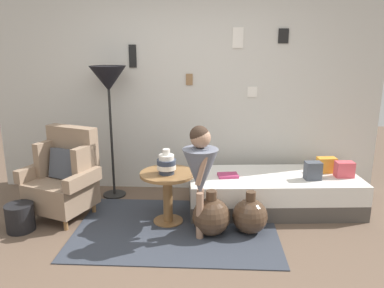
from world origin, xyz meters
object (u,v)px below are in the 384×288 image
daybed (273,192)px  person_child (200,168)px  vase_striped (166,164)px  demijohn_near (211,216)px  magazine_basket (20,217)px  book_on_daybed (228,175)px  armchair (65,177)px  side_table (168,187)px  floor_lamp (108,84)px  demijohn_far (250,216)px

daybed → person_child: person_child is taller
vase_striped → demijohn_near: size_ratio=0.56×
person_child → demijohn_near: size_ratio=2.41×
person_child → magazine_basket: bearing=179.1°
book_on_daybed → armchair: bearing=-173.2°
side_table → person_child: size_ratio=0.51×
magazine_basket → demijohn_near: bearing=0.5°
armchair → floor_lamp: 1.18m
book_on_daybed → magazine_basket: 2.22m
side_table → magazine_basket: side_table is taller
daybed → side_table: (-1.16, -0.41, 0.20)m
daybed → book_on_daybed: book_on_daybed is taller
demijohn_near → demijohn_far: demijohn_near is taller
armchair → demijohn_near: bearing=-13.2°
side_table → demijohn_far: (0.84, -0.19, -0.22)m
side_table → demijohn_far: 0.89m
book_on_daybed → demijohn_near: (-0.18, -0.59, -0.22)m
armchair → magazine_basket: 0.60m
floor_lamp → person_child: floor_lamp is taller
person_child → magazine_basket: (-1.82, 0.03, -0.57)m
demijohn_near → floor_lamp: bearing=142.1°
floor_lamp → book_on_daybed: (1.40, -0.36, -0.98)m
daybed → book_on_daybed: size_ratio=8.89×
floor_lamp → person_child: size_ratio=1.43×
floor_lamp → demijohn_far: (1.60, -0.89, -1.21)m
book_on_daybed → magazine_basket: (-2.11, -0.61, -0.28)m
floor_lamp → magazine_basket: 1.74m
floor_lamp → magazine_basket: bearing=-126.6°
side_table → magazine_basket: size_ratio=2.04×
person_child → book_on_daybed: size_ratio=5.07×
side_table → magazine_basket: 1.52m
demijohn_near → daybed: bearing=42.9°
daybed → magazine_basket: size_ratio=6.98×
vase_striped → book_on_daybed: size_ratio=1.18×
floor_lamp → armchair: bearing=-123.6°
side_table → floor_lamp: (-0.76, 0.70, 1.00)m
person_child → demijohn_far: person_child is taller
armchair → daybed: size_ratio=0.50×
armchair → vase_striped: size_ratio=3.74×
side_table → demijohn_far: size_ratio=1.30×
book_on_daybed → demijohn_far: 0.62m
vase_striped → demijohn_far: 0.99m
person_child → vase_striped: bearing=144.0°
vase_striped → floor_lamp: size_ratio=0.16×
armchair → vase_striped: bearing=-8.2°
armchair → vase_striped: 1.17m
person_child → floor_lamp: bearing=138.1°
book_on_daybed → demijohn_far: (0.20, -0.53, -0.23)m
armchair → person_child: (1.49, -0.42, 0.27)m
side_table → book_on_daybed: size_ratio=2.59×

